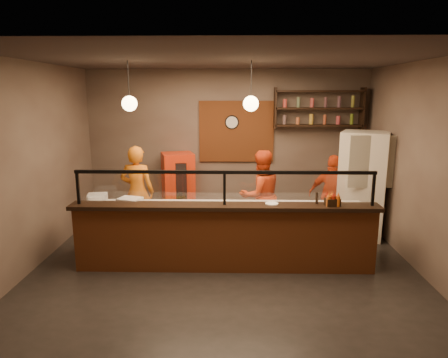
{
  "coord_description": "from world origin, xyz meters",
  "views": [
    {
      "loc": [
        0.12,
        -6.12,
        2.72
      ],
      "look_at": [
        -0.02,
        0.3,
        1.33
      ],
      "focal_mm": 32.0,
      "sensor_mm": 36.0,
      "label": 1
    }
  ],
  "objects_px": {
    "cook_left": "(137,192)",
    "red_cooler": "(178,187)",
    "cook_mid": "(260,196)",
    "pizza_dough": "(231,206)",
    "fridge": "(362,184)",
    "wall_clock": "(232,122)",
    "condiment_caddy": "(332,202)",
    "cook_right": "(333,195)",
    "pepper_mill": "(317,198)"
  },
  "relations": [
    {
      "from": "cook_left",
      "to": "red_cooler",
      "type": "bearing_deg",
      "value": -117.33
    },
    {
      "from": "cook_mid",
      "to": "pizza_dough",
      "type": "height_order",
      "value": "cook_mid"
    },
    {
      "from": "cook_left",
      "to": "fridge",
      "type": "bearing_deg",
      "value": -171.55
    },
    {
      "from": "wall_clock",
      "to": "condiment_caddy",
      "type": "distance_m",
      "value": 3.31
    },
    {
      "from": "cook_mid",
      "to": "cook_right",
      "type": "relative_size",
      "value": 1.08
    },
    {
      "from": "cook_left",
      "to": "fridge",
      "type": "distance_m",
      "value": 4.29
    },
    {
      "from": "wall_clock",
      "to": "pizza_dough",
      "type": "xyz_separation_m",
      "value": [
        -0.0,
        -2.29,
        -1.19
      ]
    },
    {
      "from": "cook_left",
      "to": "condiment_caddy",
      "type": "xyz_separation_m",
      "value": [
        3.3,
        -1.49,
        0.24
      ]
    },
    {
      "from": "cook_left",
      "to": "fridge",
      "type": "height_order",
      "value": "fridge"
    },
    {
      "from": "cook_left",
      "to": "red_cooler",
      "type": "xyz_separation_m",
      "value": [
        0.64,
        0.97,
        -0.14
      ]
    },
    {
      "from": "wall_clock",
      "to": "cook_left",
      "type": "bearing_deg",
      "value": -144.26
    },
    {
      "from": "cook_left",
      "to": "condiment_caddy",
      "type": "height_order",
      "value": "cook_left"
    },
    {
      "from": "fridge",
      "to": "pepper_mill",
      "type": "relative_size",
      "value": 11.37
    },
    {
      "from": "wall_clock",
      "to": "fridge",
      "type": "height_order",
      "value": "wall_clock"
    },
    {
      "from": "red_cooler",
      "to": "pepper_mill",
      "type": "height_order",
      "value": "red_cooler"
    },
    {
      "from": "cook_left",
      "to": "pepper_mill",
      "type": "distance_m",
      "value": 3.4
    },
    {
      "from": "wall_clock",
      "to": "cook_right",
      "type": "bearing_deg",
      "value": -29.47
    },
    {
      "from": "cook_mid",
      "to": "pepper_mill",
      "type": "distance_m",
      "value": 1.53
    },
    {
      "from": "wall_clock",
      "to": "pepper_mill",
      "type": "relative_size",
      "value": 1.7
    },
    {
      "from": "cook_right",
      "to": "red_cooler",
      "type": "xyz_separation_m",
      "value": [
        -3.09,
        0.79,
        -0.04
      ]
    },
    {
      "from": "red_cooler",
      "to": "pizza_dough",
      "type": "distance_m",
      "value": 2.29
    },
    {
      "from": "cook_left",
      "to": "cook_mid",
      "type": "xyz_separation_m",
      "value": [
        2.32,
        -0.11,
        -0.03
      ]
    },
    {
      "from": "pizza_dough",
      "to": "pepper_mill",
      "type": "relative_size",
      "value": 2.49
    },
    {
      "from": "pepper_mill",
      "to": "red_cooler",
      "type": "bearing_deg",
      "value": 135.92
    },
    {
      "from": "cook_left",
      "to": "fridge",
      "type": "xyz_separation_m",
      "value": [
        4.28,
        0.17,
        0.13
      ]
    },
    {
      "from": "wall_clock",
      "to": "fridge",
      "type": "distance_m",
      "value": 2.95
    },
    {
      "from": "condiment_caddy",
      "to": "pepper_mill",
      "type": "xyz_separation_m",
      "value": [
        -0.21,
        0.1,
        0.03
      ]
    },
    {
      "from": "cook_mid",
      "to": "cook_right",
      "type": "bearing_deg",
      "value": 169.53
    },
    {
      "from": "red_cooler",
      "to": "pepper_mill",
      "type": "bearing_deg",
      "value": -61.4
    },
    {
      "from": "fridge",
      "to": "pepper_mill",
      "type": "height_order",
      "value": "fridge"
    },
    {
      "from": "pizza_dough",
      "to": "pepper_mill",
      "type": "height_order",
      "value": "pepper_mill"
    },
    {
      "from": "pizza_dough",
      "to": "fridge",
      "type": "bearing_deg",
      "value": 25.29
    },
    {
      "from": "cook_right",
      "to": "pizza_dough",
      "type": "bearing_deg",
      "value": 54.36
    },
    {
      "from": "cook_mid",
      "to": "red_cooler",
      "type": "bearing_deg",
      "value": -55.16
    },
    {
      "from": "cook_mid",
      "to": "condiment_caddy",
      "type": "height_order",
      "value": "cook_mid"
    },
    {
      "from": "red_cooler",
      "to": "cook_right",
      "type": "bearing_deg",
      "value": -31.7
    },
    {
      "from": "cook_left",
      "to": "cook_right",
      "type": "height_order",
      "value": "cook_left"
    },
    {
      "from": "pizza_dough",
      "to": "cook_mid",
      "type": "bearing_deg",
      "value": 58.95
    },
    {
      "from": "wall_clock",
      "to": "cook_left",
      "type": "distance_m",
      "value": 2.51
    },
    {
      "from": "red_cooler",
      "to": "pizza_dough",
      "type": "bearing_deg",
      "value": -77.48
    },
    {
      "from": "fridge",
      "to": "pizza_dough",
      "type": "xyz_separation_m",
      "value": [
        -2.5,
        -1.18,
        -0.1
      ]
    },
    {
      "from": "cook_right",
      "to": "red_cooler",
      "type": "relative_size",
      "value": 1.06
    },
    {
      "from": "pizza_dough",
      "to": "pepper_mill",
      "type": "xyz_separation_m",
      "value": [
        1.31,
        -0.39,
        0.24
      ]
    },
    {
      "from": "wall_clock",
      "to": "pepper_mill",
      "type": "distance_m",
      "value": 3.13
    },
    {
      "from": "wall_clock",
      "to": "red_cooler",
      "type": "bearing_deg",
      "value": -164.79
    },
    {
      "from": "cook_right",
      "to": "condiment_caddy",
      "type": "relative_size",
      "value": 7.62
    },
    {
      "from": "cook_left",
      "to": "condiment_caddy",
      "type": "relative_size",
      "value": 8.55
    },
    {
      "from": "fridge",
      "to": "red_cooler",
      "type": "bearing_deg",
      "value": -169.77
    },
    {
      "from": "cook_right",
      "to": "fridge",
      "type": "height_order",
      "value": "fridge"
    },
    {
      "from": "cook_right",
      "to": "red_cooler",
      "type": "height_order",
      "value": "cook_right"
    }
  ]
}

